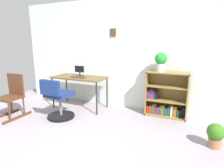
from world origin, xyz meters
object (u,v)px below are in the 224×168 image
object	(u,v)px
keyboard	(78,77)
office_chair	(58,101)
desk	(79,79)
potted_plant_on_shelf	(161,61)
rocking_chair	(12,95)
potted_plant_floor	(215,134)
monitor	(80,71)
bookshelf_low	(166,97)

from	to	relation	value
keyboard	office_chair	size ratio (longest dim) A/B	0.42
desk	potted_plant_on_shelf	xyz separation A→B (m)	(1.71, 0.24, 0.44)
desk	rocking_chair	world-z (taller)	rocking_chair
keyboard	potted_plant_floor	xyz separation A→B (m)	(2.62, -0.54, -0.52)
potted_plant_floor	potted_plant_on_shelf	bearing A→B (deg)	136.94
rocking_chair	monitor	bearing A→B (deg)	49.35
rocking_chair	potted_plant_floor	xyz separation A→B (m)	(3.59, 0.33, -0.24)
keyboard	monitor	bearing A→B (deg)	112.89
office_chair	potted_plant_on_shelf	world-z (taller)	potted_plant_on_shelf
desk	potted_plant_floor	world-z (taller)	desk
potted_plant_on_shelf	potted_plant_floor	world-z (taller)	potted_plant_on_shelf
bookshelf_low	keyboard	bearing A→B (deg)	-167.67
office_chair	bookshelf_low	size ratio (longest dim) A/B	0.89
desk	potted_plant_floor	xyz separation A→B (m)	(2.65, -0.64, -0.46)
monitor	bookshelf_low	bearing A→B (deg)	6.53
keyboard	bookshelf_low	bearing A→B (deg)	12.33
desk	rocking_chair	bearing A→B (deg)	-134.12
potted_plant_on_shelf	office_chair	bearing A→B (deg)	-151.37
desk	office_chair	distance (m)	0.77
rocking_chair	bookshelf_low	distance (m)	3.05
office_chair	keyboard	bearing A→B (deg)	84.49
monitor	potted_plant_floor	world-z (taller)	monitor
desk	rocking_chair	xyz separation A→B (m)	(-0.94, -0.97, -0.23)
desk	potted_plant_on_shelf	size ratio (longest dim) A/B	3.26
office_chair	bookshelf_low	bearing A→B (deg)	28.23
desk	bookshelf_low	size ratio (longest dim) A/B	1.33
rocking_chair	desk	bearing A→B (deg)	45.88
desk	potted_plant_on_shelf	bearing A→B (deg)	7.97
rocking_chair	potted_plant_on_shelf	world-z (taller)	potted_plant_on_shelf
monitor	rocking_chair	xyz separation A→B (m)	(-0.90, -1.05, -0.39)
office_chair	rocking_chair	world-z (taller)	rocking_chair
monitor	potted_plant_on_shelf	world-z (taller)	potted_plant_on_shelf
bookshelf_low	potted_plant_floor	size ratio (longest dim) A/B	2.54
monitor	rocking_chair	size ratio (longest dim) A/B	0.27
bookshelf_low	potted_plant_on_shelf	world-z (taller)	potted_plant_on_shelf
desk	keyboard	xyz separation A→B (m)	(0.03, -0.10, 0.06)
keyboard	potted_plant_on_shelf	bearing A→B (deg)	11.50
office_chair	bookshelf_low	xyz separation A→B (m)	(1.86, 1.00, 0.04)
bookshelf_low	monitor	bearing A→B (deg)	-173.47
keyboard	office_chair	bearing A→B (deg)	-95.51
office_chair	rocking_chair	distance (m)	0.96
monitor	office_chair	distance (m)	0.91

